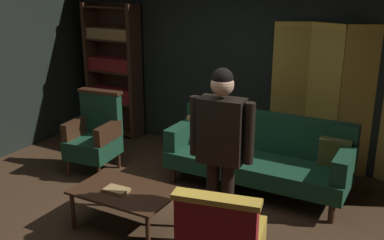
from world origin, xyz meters
TOP-DOWN VIEW (x-y plane):
  - ground_plane at (0.00, 0.00)m, footprint 10.00×10.00m
  - back_wall at (0.00, 2.45)m, footprint 7.20×0.10m
  - folding_screen at (1.25, 2.31)m, footprint 1.71×0.32m
  - bookshelf at (-2.15, 2.19)m, footprint 0.90×0.32m
  - velvet_couch at (0.55, 1.45)m, footprint 2.12×0.78m
  - coffee_table at (-0.29, -0.05)m, footprint 1.00×0.64m
  - armchair_wing_left at (-1.48, 0.92)m, footprint 0.64×0.64m
  - standing_figure at (0.67, 0.12)m, footprint 0.59×0.25m
  - book_tan_leather at (-0.34, -0.12)m, footprint 0.24×0.16m

SIDE VIEW (x-z plane):
  - ground_plane at x=0.00m, z-range 0.00..0.00m
  - coffee_table at x=-0.29m, z-range 0.16..0.58m
  - book_tan_leather at x=-0.34m, z-range 0.42..0.45m
  - velvet_couch at x=0.55m, z-range 0.01..0.89m
  - armchair_wing_left at x=-1.48m, z-range -0.03..1.01m
  - folding_screen at x=1.25m, z-range 0.04..1.94m
  - standing_figure at x=0.67m, z-range 0.17..1.88m
  - bookshelf at x=-2.15m, z-range 0.03..2.08m
  - back_wall at x=0.00m, z-range 0.00..2.80m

